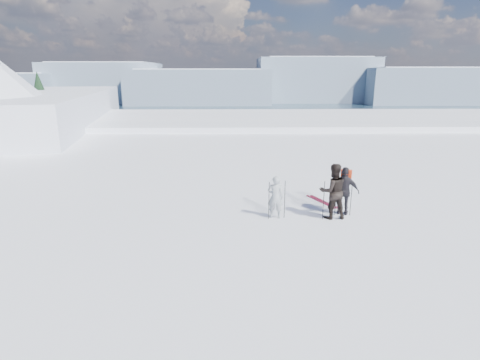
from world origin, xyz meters
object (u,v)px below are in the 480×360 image
(skier_grey, at_px, (275,197))
(skier_dark, at_px, (333,191))
(skis_loose, at_px, (322,202))
(skier_pack, at_px, (344,191))

(skier_grey, distance_m, skier_dark, 1.96)
(skier_dark, xyz_separation_m, skis_loose, (0.09, 1.64, -0.95))
(skier_grey, bearing_deg, skier_dark, -172.09)
(skier_grey, distance_m, skis_loose, 2.68)
(skis_loose, bearing_deg, skier_grey, -142.13)
(skis_loose, bearing_deg, skier_dark, -93.05)
(skier_dark, bearing_deg, skis_loose, -98.86)
(skier_dark, relative_size, skier_pack, 1.12)
(skier_dark, height_order, skier_pack, skier_dark)
(skier_dark, distance_m, skier_pack, 0.61)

